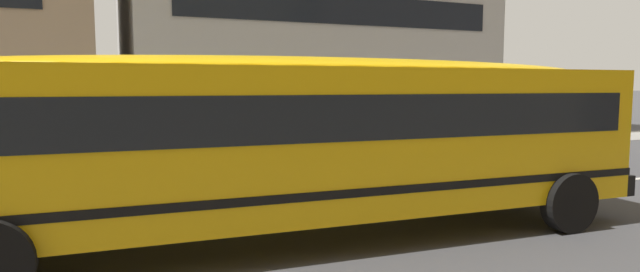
{
  "coord_description": "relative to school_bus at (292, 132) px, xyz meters",
  "views": [
    {
      "loc": [
        -2.09,
        -8.73,
        2.32
      ],
      "look_at": [
        1.32,
        -0.73,
        1.47
      ],
      "focal_mm": 29.45,
      "sensor_mm": 36.0,
      "label": 1
    }
  ],
  "objects": [
    {
      "name": "ground_plane",
      "position": [
        -0.56,
        1.45,
        -1.62
      ],
      "size": [
        400.0,
        400.0,
        0.0
      ],
      "primitive_type": "plane",
      "color": "#424244"
    },
    {
      "name": "school_bus",
      "position": [
        0.0,
        0.0,
        0.0
      ],
      "size": [
        12.3,
        3.2,
        2.73
      ],
      "rotation": [
        0.0,
        0.0,
        3.1
      ],
      "color": "yellow",
      "rests_on": "ground_plane"
    },
    {
      "name": "parked_car_white_by_lamppost",
      "position": [
        12.03,
        6.56,
        -0.78
      ],
      "size": [
        3.93,
        1.94,
        1.64
      ],
      "rotation": [
        0.0,
        0.0,
        0.02
      ],
      "color": "silver",
      "rests_on": "ground_plane"
    },
    {
      "name": "lane_centreline",
      "position": [
        -0.56,
        1.45,
        -1.62
      ],
      "size": [
        110.0,
        0.16,
        0.01
      ],
      "primitive_type": "cube",
      "color": "silver",
      "rests_on": "ground_plane"
    },
    {
      "name": "sidewalk_far",
      "position": [
        -0.56,
        9.18,
        -1.62
      ],
      "size": [
        120.0,
        3.0,
        0.01
      ],
      "primitive_type": "cube",
      "color": "gray",
      "rests_on": "ground_plane"
    }
  ]
}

